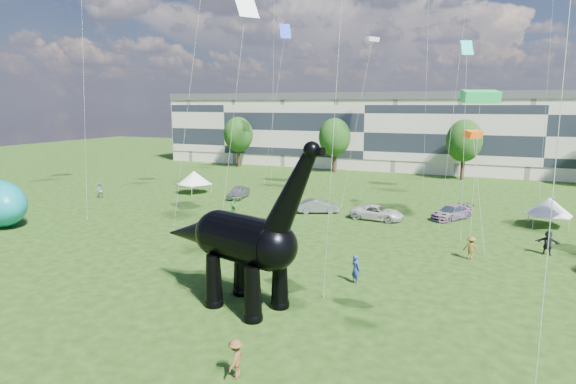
% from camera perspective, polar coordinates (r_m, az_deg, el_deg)
% --- Properties ---
extents(ground, '(220.00, 220.00, 0.00)m').
position_cam_1_polar(ground, '(27.96, -5.27, -13.00)').
color(ground, '#16330C').
rests_on(ground, ground).
extents(terrace_row, '(78.00, 11.00, 12.00)m').
position_cam_1_polar(terrace_row, '(87.04, 9.92, 6.85)').
color(terrace_row, beige).
rests_on(terrace_row, ground).
extents(tree_far_left, '(5.20, 5.20, 9.44)m').
position_cam_1_polar(tree_far_left, '(86.72, -5.92, 7.13)').
color(tree_far_left, '#382314').
rests_on(tree_far_left, ground).
extents(tree_mid_left, '(5.20, 5.20, 9.44)m').
position_cam_1_polar(tree_mid_left, '(79.46, 5.55, 6.84)').
color(tree_mid_left, '#382314').
rests_on(tree_mid_left, ground).
extents(tree_mid_right, '(5.20, 5.20, 9.44)m').
position_cam_1_polar(tree_mid_right, '(75.73, 20.18, 6.10)').
color(tree_mid_right, '#382314').
rests_on(tree_mid_right, ground).
extents(dinosaur_sculpture, '(11.87, 4.94, 9.74)m').
position_cam_1_polar(dinosaur_sculpture, '(26.64, -5.81, -5.79)').
color(dinosaur_sculpture, black).
rests_on(dinosaur_sculpture, ground).
extents(car_silver, '(2.33, 4.51, 1.47)m').
position_cam_1_polar(car_silver, '(57.71, -5.91, -0.03)').
color(car_silver, '#AEAFB3').
rests_on(car_silver, ground).
extents(car_grey, '(4.49, 3.21, 1.41)m').
position_cam_1_polar(car_grey, '(49.77, 3.56, -1.69)').
color(car_grey, gray).
rests_on(car_grey, ground).
extents(car_white, '(5.19, 2.67, 1.40)m').
position_cam_1_polar(car_white, '(47.55, 10.50, -2.42)').
color(car_white, silver).
rests_on(car_white, ground).
extents(car_dark, '(4.18, 5.06, 1.38)m').
position_cam_1_polar(car_dark, '(49.52, 18.81, -2.31)').
color(car_dark, '#595960').
rests_on(car_dark, ground).
extents(gazebo_near, '(4.17, 4.17, 2.71)m').
position_cam_1_polar(gazebo_near, '(49.97, 28.56, -1.50)').
color(gazebo_near, silver).
rests_on(gazebo_near, ground).
extents(gazebo_left, '(5.17, 5.17, 2.82)m').
position_cam_1_polar(gazebo_left, '(61.68, -11.07, 1.67)').
color(gazebo_left, white).
rests_on(gazebo_left, ground).
extents(visitors, '(49.92, 40.83, 1.85)m').
position_cam_1_polar(visitors, '(39.02, 4.11, -4.80)').
color(visitors, teal).
rests_on(visitors, ground).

